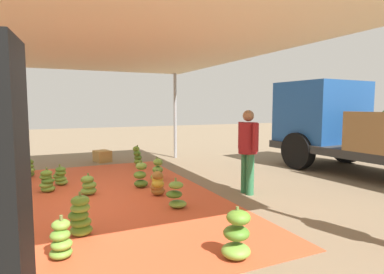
{
  "coord_description": "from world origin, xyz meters",
  "views": [
    {
      "loc": [
        6.05,
        -0.63,
        1.73
      ],
      "look_at": [
        0.48,
        1.94,
        1.13
      ],
      "focal_mm": 29.97,
      "sensor_mm": 36.0,
      "label": 1
    }
  ],
  "objects_px": {
    "banana_bunch_8": "(176,196)",
    "banana_bunch_9": "(47,182)",
    "banana_bunch_6": "(237,236)",
    "banana_bunch_0": "(80,217)",
    "crate_0": "(102,156)",
    "banana_bunch_4": "(60,177)",
    "banana_bunch_3": "(88,186)",
    "banana_bunch_5": "(141,176)",
    "banana_bunch_11": "(137,156)",
    "banana_bunch_12": "(157,171)",
    "worker_0": "(248,145)",
    "banana_bunch_2": "(61,241)",
    "banana_bunch_1": "(158,184)",
    "banana_bunch_13": "(29,169)"
  },
  "relations": [
    {
      "from": "banana_bunch_8",
      "to": "banana_bunch_9",
      "type": "distance_m",
      "value": 2.81
    },
    {
      "from": "banana_bunch_6",
      "to": "banana_bunch_0",
      "type": "bearing_deg",
      "value": -132.73
    },
    {
      "from": "crate_0",
      "to": "banana_bunch_4",
      "type": "bearing_deg",
      "value": -26.07
    },
    {
      "from": "banana_bunch_3",
      "to": "crate_0",
      "type": "bearing_deg",
      "value": 166.95
    },
    {
      "from": "banana_bunch_9",
      "to": "banana_bunch_4",
      "type": "bearing_deg",
      "value": 149.55
    },
    {
      "from": "banana_bunch_4",
      "to": "banana_bunch_5",
      "type": "xyz_separation_m",
      "value": [
        0.88,
        1.54,
        0.05
      ]
    },
    {
      "from": "banana_bunch_5",
      "to": "banana_bunch_11",
      "type": "distance_m",
      "value": 2.64
    },
    {
      "from": "banana_bunch_6",
      "to": "crate_0",
      "type": "bearing_deg",
      "value": -177.29
    },
    {
      "from": "banana_bunch_8",
      "to": "banana_bunch_12",
      "type": "relative_size",
      "value": 0.91
    },
    {
      "from": "banana_bunch_6",
      "to": "banana_bunch_11",
      "type": "distance_m",
      "value": 6.13
    },
    {
      "from": "banana_bunch_6",
      "to": "banana_bunch_11",
      "type": "height_order",
      "value": "banana_bunch_6"
    },
    {
      "from": "banana_bunch_0",
      "to": "banana_bunch_8",
      "type": "relative_size",
      "value": 1.16
    },
    {
      "from": "banana_bunch_6",
      "to": "worker_0",
      "type": "height_order",
      "value": "worker_0"
    },
    {
      "from": "worker_0",
      "to": "crate_0",
      "type": "relative_size",
      "value": 3.18
    },
    {
      "from": "banana_bunch_2",
      "to": "banana_bunch_4",
      "type": "relative_size",
      "value": 1.06
    },
    {
      "from": "banana_bunch_3",
      "to": "worker_0",
      "type": "relative_size",
      "value": 0.26
    },
    {
      "from": "banana_bunch_9",
      "to": "banana_bunch_1",
      "type": "bearing_deg",
      "value": 58.64
    },
    {
      "from": "banana_bunch_1",
      "to": "worker_0",
      "type": "xyz_separation_m",
      "value": [
        0.59,
        1.66,
        0.73
      ]
    },
    {
      "from": "banana_bunch_5",
      "to": "banana_bunch_11",
      "type": "bearing_deg",
      "value": 166.32
    },
    {
      "from": "banana_bunch_0",
      "to": "banana_bunch_8",
      "type": "distance_m",
      "value": 1.68
    },
    {
      "from": "banana_bunch_0",
      "to": "worker_0",
      "type": "distance_m",
      "value": 3.37
    },
    {
      "from": "banana_bunch_5",
      "to": "worker_0",
      "type": "bearing_deg",
      "value": 53.01
    },
    {
      "from": "banana_bunch_4",
      "to": "banana_bunch_11",
      "type": "xyz_separation_m",
      "value": [
        -1.69,
        2.16,
        0.06
      ]
    },
    {
      "from": "banana_bunch_0",
      "to": "banana_bunch_6",
      "type": "bearing_deg",
      "value": 47.27
    },
    {
      "from": "banana_bunch_9",
      "to": "banana_bunch_13",
      "type": "distance_m",
      "value": 1.66
    },
    {
      "from": "banana_bunch_0",
      "to": "banana_bunch_12",
      "type": "relative_size",
      "value": 1.05
    },
    {
      "from": "banana_bunch_1",
      "to": "banana_bunch_9",
      "type": "distance_m",
      "value": 2.26
    },
    {
      "from": "banana_bunch_5",
      "to": "banana_bunch_8",
      "type": "bearing_deg",
      "value": 6.1
    },
    {
      "from": "banana_bunch_2",
      "to": "banana_bunch_1",
      "type": "bearing_deg",
      "value": 137.33
    },
    {
      "from": "banana_bunch_3",
      "to": "banana_bunch_11",
      "type": "bearing_deg",
      "value": 147.87
    },
    {
      "from": "banana_bunch_3",
      "to": "worker_0",
      "type": "distance_m",
      "value": 3.19
    },
    {
      "from": "banana_bunch_4",
      "to": "crate_0",
      "type": "bearing_deg",
      "value": 153.93
    },
    {
      "from": "banana_bunch_0",
      "to": "banana_bunch_4",
      "type": "height_order",
      "value": "banana_bunch_0"
    },
    {
      "from": "banana_bunch_13",
      "to": "banana_bunch_5",
      "type": "bearing_deg",
      "value": 47.12
    },
    {
      "from": "banana_bunch_0",
      "to": "crate_0",
      "type": "relative_size",
      "value": 1.13
    },
    {
      "from": "banana_bunch_4",
      "to": "crate_0",
      "type": "xyz_separation_m",
      "value": [
        -2.7,
        1.32,
        -0.03
      ]
    },
    {
      "from": "banana_bunch_1",
      "to": "worker_0",
      "type": "distance_m",
      "value": 1.9
    },
    {
      "from": "banana_bunch_8",
      "to": "crate_0",
      "type": "distance_m",
      "value": 5.18
    },
    {
      "from": "banana_bunch_0",
      "to": "banana_bunch_2",
      "type": "xyz_separation_m",
      "value": [
        0.6,
        -0.27,
        -0.05
      ]
    },
    {
      "from": "banana_bunch_2",
      "to": "worker_0",
      "type": "height_order",
      "value": "worker_0"
    },
    {
      "from": "banana_bunch_12",
      "to": "banana_bunch_0",
      "type": "bearing_deg",
      "value": -37.5
    },
    {
      "from": "banana_bunch_2",
      "to": "banana_bunch_12",
      "type": "relative_size",
      "value": 0.88
    },
    {
      "from": "banana_bunch_9",
      "to": "banana_bunch_11",
      "type": "height_order",
      "value": "banana_bunch_11"
    },
    {
      "from": "banana_bunch_2",
      "to": "worker_0",
      "type": "relative_size",
      "value": 0.3
    },
    {
      "from": "crate_0",
      "to": "banana_bunch_13",
      "type": "bearing_deg",
      "value": -52.01
    },
    {
      "from": "banana_bunch_2",
      "to": "banana_bunch_6",
      "type": "bearing_deg",
      "value": 65.48
    },
    {
      "from": "banana_bunch_0",
      "to": "banana_bunch_3",
      "type": "bearing_deg",
      "value": 170.17
    },
    {
      "from": "banana_bunch_6",
      "to": "banana_bunch_12",
      "type": "relative_size",
      "value": 1.06
    },
    {
      "from": "banana_bunch_2",
      "to": "banana_bunch_11",
      "type": "height_order",
      "value": "banana_bunch_11"
    },
    {
      "from": "banana_bunch_3",
      "to": "banana_bunch_9",
      "type": "bearing_deg",
      "value": -128.06
    }
  ]
}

